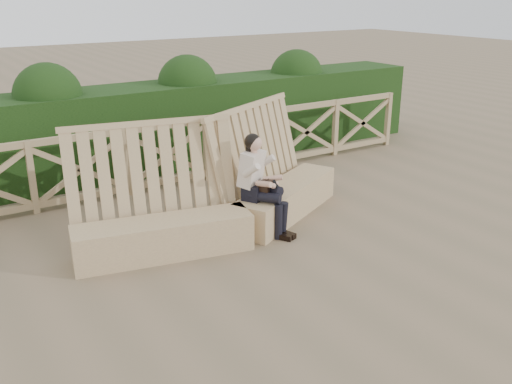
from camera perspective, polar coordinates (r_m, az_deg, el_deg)
ground at (r=6.83m, az=3.84°, el=-7.65°), size 60.00×60.00×0.00m
bench at (r=7.66m, az=-3.00°, el=-1.17°), size 4.26×1.66×1.60m
woman at (r=7.53m, az=0.37°, el=1.19°), size 0.59×0.83×1.36m
guardrail at (r=9.46m, az=-8.83°, el=3.68°), size 10.10×0.09×1.10m
hedge at (r=10.49m, az=-11.63°, el=6.21°), size 12.00×1.20×1.50m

